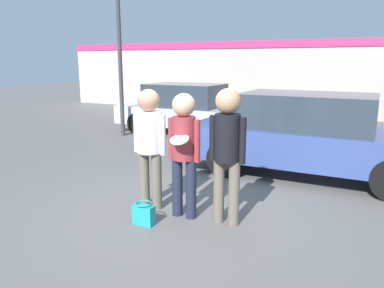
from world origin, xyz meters
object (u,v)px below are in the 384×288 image
(parked_car_near, at_px, (309,135))
(street_lamp, at_px, (124,24))
(person_right, at_px, (227,144))
(person_middle_with_frisbee, at_px, (184,145))
(parked_car_far, at_px, (187,109))
(handbag, at_px, (144,214))
(person_left, at_px, (150,137))

(parked_car_near, height_order, street_lamp, street_lamp)
(person_right, bearing_deg, person_middle_with_frisbee, -174.68)
(person_right, bearing_deg, street_lamp, 137.93)
(parked_car_near, bearing_deg, parked_car_far, 145.20)
(person_middle_with_frisbee, distance_m, person_right, 0.62)
(person_middle_with_frisbee, bearing_deg, handbag, -126.59)
(person_right, relative_size, parked_car_near, 0.40)
(person_left, height_order, parked_car_far, person_left)
(person_left, relative_size, handbag, 5.73)
(person_right, xyz_separation_m, parked_car_near, (0.59, 2.77, -0.33))
(person_left, bearing_deg, parked_car_far, 112.48)
(person_right, relative_size, handbag, 5.90)
(handbag, bearing_deg, person_right, 29.15)
(person_left, xyz_separation_m, street_lamp, (-3.63, 4.36, 2.10))
(parked_car_far, bearing_deg, person_left, -67.52)
(parked_car_near, distance_m, street_lamp, 6.17)
(parked_car_far, bearing_deg, parked_car_near, -34.80)
(street_lamp, bearing_deg, handbag, -51.81)
(person_middle_with_frisbee, height_order, person_right, person_right)
(person_middle_with_frisbee, relative_size, street_lamp, 0.34)
(handbag, bearing_deg, person_left, 113.93)
(parked_car_near, xyz_separation_m, street_lamp, (-5.45, 1.62, 2.39))
(person_middle_with_frisbee, bearing_deg, person_right, 5.32)
(person_right, bearing_deg, handbag, -150.85)
(parked_car_far, relative_size, street_lamp, 0.83)
(person_middle_with_frisbee, relative_size, handbag, 5.63)
(person_right, relative_size, parked_car_far, 0.43)
(person_middle_with_frisbee, relative_size, parked_car_near, 0.38)
(person_middle_with_frisbee, xyz_separation_m, handbag, (-0.36, -0.49, -0.91))
(person_middle_with_frisbee, height_order, handbag, person_middle_with_frisbee)
(person_right, distance_m, street_lamp, 6.87)
(parked_car_far, bearing_deg, street_lamp, -135.89)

